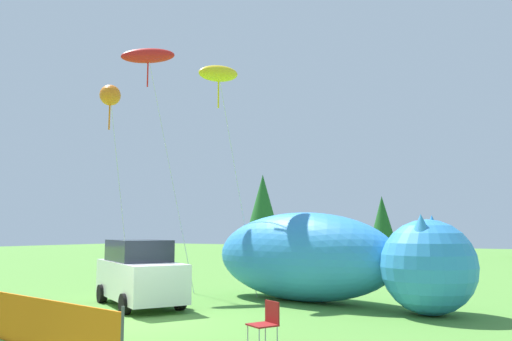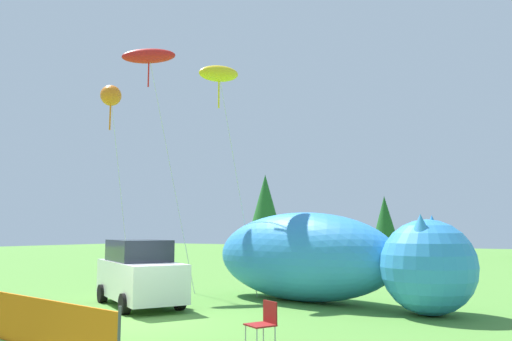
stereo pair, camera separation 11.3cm
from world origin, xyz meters
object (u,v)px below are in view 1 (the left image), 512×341
(kite_red_lizard, at_px, (148,57))
(parked_car, at_px, (139,274))
(kite_yellow_hero, at_px, (219,74))
(folding_chair, at_px, (267,320))
(kite_orange_flower, at_px, (110,96))
(inflatable_cat, at_px, (324,261))

(kite_red_lizard, bearing_deg, parked_car, -47.06)
(kite_yellow_hero, bearing_deg, kite_red_lizard, -178.89)
(kite_red_lizard, height_order, kite_yellow_hero, kite_red_lizard)
(kite_red_lizard, relative_size, kite_yellow_hero, 1.16)
(folding_chair, bearing_deg, kite_red_lizard, -96.92)
(folding_chair, height_order, kite_orange_flower, kite_orange_flower)
(kite_red_lizard, xyz_separation_m, kite_orange_flower, (0.01, -1.93, -2.12))
(parked_car, xyz_separation_m, kite_red_lizard, (-2.93, 3.15, 8.36))
(kite_orange_flower, bearing_deg, kite_yellow_hero, 29.74)
(kite_red_lizard, height_order, kite_orange_flower, kite_red_lizard)
(folding_chair, bearing_deg, kite_orange_flower, -87.36)
(kite_red_lizard, bearing_deg, inflatable_cat, 2.09)
(kite_red_lizard, bearing_deg, folding_chair, -32.76)
(kite_red_lizard, bearing_deg, kite_orange_flower, -89.69)
(parked_car, bearing_deg, kite_red_lizard, 161.16)
(folding_chair, height_order, kite_yellow_hero, kite_yellow_hero)
(parked_car, relative_size, kite_red_lizard, 0.45)
(folding_chair, bearing_deg, kite_yellow_hero, -111.11)
(folding_chair, distance_m, kite_orange_flower, 11.80)
(folding_chair, xyz_separation_m, kite_red_lizard, (-8.95, 5.76, 8.81))
(folding_chair, xyz_separation_m, inflatable_cat, (-1.43, 6.03, 0.80))
(folding_chair, xyz_separation_m, kite_orange_flower, (-8.94, 3.83, 6.69))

